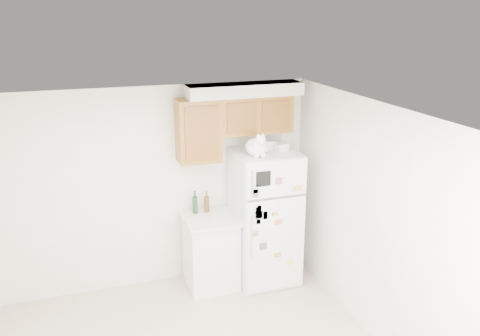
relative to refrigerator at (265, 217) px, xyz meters
name	(u,v)px	position (x,y,z in m)	size (l,w,h in m)	color
room_shell	(202,206)	(-1.15, -1.36, 0.82)	(3.84, 4.04, 2.52)	white
refrigerator	(265,217)	(0.00, 0.00, 0.00)	(0.76, 0.78, 1.70)	white
base_counter	(211,251)	(-0.69, 0.07, -0.39)	(0.64, 0.64, 0.92)	white
cat	(257,146)	(-0.16, -0.12, 0.96)	(0.29, 0.43, 0.30)	white
storage_box_back	(269,144)	(0.09, 0.14, 0.90)	(0.18, 0.13, 0.10)	white
storage_box_front	(282,147)	(0.20, -0.01, 0.89)	(0.15, 0.11, 0.09)	white
bottle_green	(195,202)	(-0.83, 0.25, 0.22)	(0.07, 0.07, 0.29)	#19381E
bottle_amber	(207,201)	(-0.68, 0.25, 0.21)	(0.06, 0.06, 0.27)	#593814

